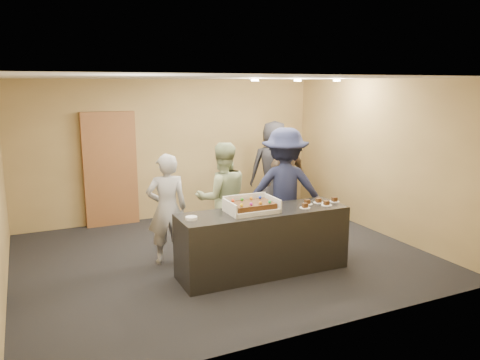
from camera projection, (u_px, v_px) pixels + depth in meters
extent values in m
plane|color=black|center=(222.00, 256.00, 7.24)|extent=(6.00, 6.00, 0.00)
plane|color=silver|center=(221.00, 78.00, 6.70)|extent=(6.00, 6.00, 0.00)
cube|color=olive|center=(172.00, 149.00, 9.19)|extent=(6.00, 0.04, 2.70)
cube|color=olive|center=(317.00, 210.00, 4.75)|extent=(6.00, 0.04, 2.70)
cube|color=olive|center=(379.00, 157.00, 8.21)|extent=(0.04, 5.00, 2.70)
cube|color=black|center=(263.00, 241.00, 6.53)|extent=(2.41, 0.72, 0.90)
cube|color=brown|center=(110.00, 169.00, 8.66)|extent=(0.96, 0.15, 2.12)
cube|color=white|center=(252.00, 210.00, 6.36)|extent=(0.66, 0.46, 0.06)
cube|color=white|center=(230.00, 208.00, 6.21)|extent=(0.02, 0.46, 0.18)
cube|color=white|center=(273.00, 203.00, 6.49)|extent=(0.02, 0.46, 0.18)
cube|color=white|center=(244.00, 201.00, 6.55)|extent=(0.66, 0.02, 0.20)
cube|color=#3E220E|center=(252.00, 205.00, 6.35)|extent=(0.58, 0.40, 0.07)
sphere|color=red|center=(233.00, 200.00, 6.37)|extent=(0.04, 0.04, 0.04)
sphere|color=#278D17|center=(242.00, 199.00, 6.43)|extent=(0.04, 0.04, 0.04)
sphere|color=orange|center=(251.00, 198.00, 6.49)|extent=(0.04, 0.04, 0.04)
sphere|color=#1833D1|center=(260.00, 197.00, 6.54)|extent=(0.04, 0.04, 0.04)
sphere|color=yellow|center=(242.00, 205.00, 6.12)|extent=(0.04, 0.04, 0.04)
sphere|color=#BC28BA|center=(251.00, 204.00, 6.18)|extent=(0.04, 0.04, 0.04)
sphere|color=orange|center=(260.00, 203.00, 6.24)|extent=(0.04, 0.04, 0.04)
sphere|color=green|center=(270.00, 202.00, 6.30)|extent=(0.04, 0.04, 0.04)
cylinder|color=white|center=(191.00, 218.00, 6.01)|extent=(0.15, 0.15, 0.04)
cylinder|color=white|center=(305.00, 208.00, 6.56)|extent=(0.15, 0.15, 0.01)
cube|color=#3E220E|center=(305.00, 205.00, 6.56)|extent=(0.07, 0.06, 0.06)
cylinder|color=white|center=(307.00, 204.00, 6.77)|extent=(0.15, 0.15, 0.01)
cube|color=#3E220E|center=(307.00, 202.00, 6.77)|extent=(0.07, 0.06, 0.06)
cylinder|color=white|center=(326.00, 205.00, 6.71)|extent=(0.15, 0.15, 0.01)
cube|color=#3E220E|center=(327.00, 203.00, 6.70)|extent=(0.07, 0.06, 0.06)
cylinder|color=white|center=(318.00, 203.00, 6.85)|extent=(0.15, 0.15, 0.01)
cube|color=#3E220E|center=(319.00, 200.00, 6.84)|extent=(0.07, 0.06, 0.06)
cylinder|color=white|center=(334.00, 201.00, 6.91)|extent=(0.15, 0.15, 0.01)
cube|color=#3E220E|center=(334.00, 199.00, 6.91)|extent=(0.07, 0.06, 0.06)
imported|color=#A0A0A5|center=(167.00, 209.00, 6.83)|extent=(0.64, 0.46, 1.64)
imported|color=#9CAB7E|center=(223.00, 198.00, 7.25)|extent=(0.94, 0.78, 1.74)
imported|color=#1D2242|center=(285.00, 190.00, 7.35)|extent=(1.45, 1.21, 1.95)
imported|color=brown|center=(286.00, 179.00, 8.66)|extent=(1.13, 0.78, 1.78)
imported|color=#232226|center=(274.00, 169.00, 9.21)|extent=(1.10, 0.93, 1.92)
cylinder|color=#FFEAC6|center=(255.00, 80.00, 7.48)|extent=(0.12, 0.12, 0.03)
cylinder|color=#FFEAC6|center=(298.00, 80.00, 7.81)|extent=(0.12, 0.12, 0.03)
cylinder|color=#FFEAC6|center=(337.00, 80.00, 8.14)|extent=(0.12, 0.12, 0.03)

